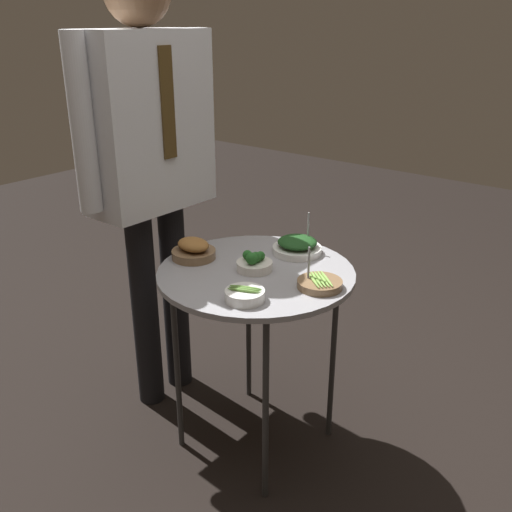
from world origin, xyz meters
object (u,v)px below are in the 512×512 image
bowl_asparagus_front_center (245,295)px  bowl_broccoli_far_rim (255,263)px  serving_cart (256,285)px  waiter_figure (149,144)px  bowl_asparagus_mid_left (320,283)px  bowl_roast_center (194,250)px  bowl_spinach_mid_right (297,246)px

bowl_asparagus_front_center → bowl_broccoli_far_rim: size_ratio=0.99×
serving_cart → bowl_broccoli_far_rim: bearing=80.2°
serving_cart → bowl_asparagus_front_center: 0.22m
bowl_broccoli_far_rim → waiter_figure: size_ratio=0.07×
serving_cart → bowl_broccoli_far_rim: bowl_broccoli_far_rim is taller
bowl_asparagus_mid_left → bowl_broccoli_far_rim: size_ratio=1.18×
waiter_figure → bowl_roast_center: bearing=-102.5°
waiter_figure → bowl_asparagus_mid_left: bearing=-88.6°
bowl_broccoli_far_rim → bowl_spinach_mid_right: size_ratio=0.69×
bowl_asparagus_mid_left → waiter_figure: bearing=91.4°
serving_cart → bowl_asparagus_mid_left: size_ratio=4.93×
serving_cart → bowl_spinach_mid_right: (0.20, -0.02, 0.08)m
bowl_roast_center → bowl_spinach_mid_right: bowl_spinach_mid_right is taller
serving_cart → bowl_roast_center: (-0.05, 0.23, 0.08)m
bowl_asparagus_mid_left → bowl_broccoli_far_rim: bearing=95.0°
serving_cart → waiter_figure: waiter_figure is taller
serving_cart → bowl_spinach_mid_right: bowl_spinach_mid_right is taller
bowl_asparagus_mid_left → bowl_roast_center: bowl_asparagus_mid_left is taller
serving_cart → waiter_figure: bearing=89.5°
bowl_broccoli_far_rim → waiter_figure: bearing=89.6°
bowl_roast_center → bowl_asparagus_front_center: bearing=-111.5°
bowl_roast_center → serving_cart: bearing=-77.3°
bowl_asparagus_front_center → bowl_spinach_mid_right: size_ratio=0.68×
bowl_asparagus_front_center → bowl_broccoli_far_rim: 0.22m
waiter_figure → bowl_broccoli_far_rim: bearing=-90.4°
serving_cart → bowl_asparagus_mid_left: bowl_asparagus_mid_left is taller
bowl_asparagus_front_center → bowl_roast_center: bearing=68.5°
bowl_broccoli_far_rim → bowl_roast_center: bowl_roast_center is taller
bowl_broccoli_far_rim → bowl_spinach_mid_right: bearing=-7.1°
serving_cart → bowl_spinach_mid_right: bearing=-5.1°
bowl_asparagus_mid_left → bowl_roast_center: 0.46m
bowl_spinach_mid_right → bowl_asparagus_mid_left: bearing=-130.9°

